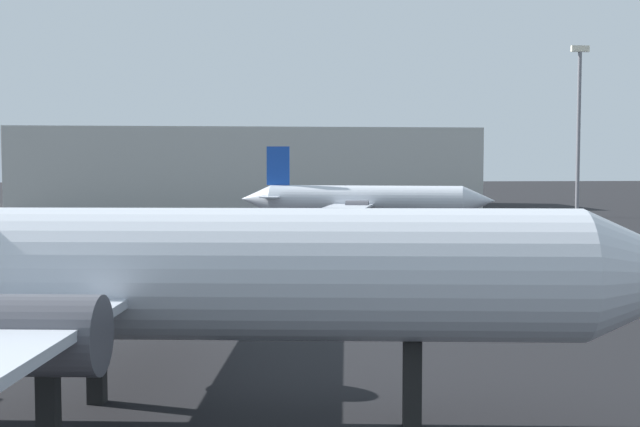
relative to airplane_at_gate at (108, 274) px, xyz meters
name	(u,v)px	position (x,y,z in m)	size (l,w,h in m)	color
airplane_at_gate	(108,274)	(0.00, 0.00, 0.00)	(32.91, 24.71, 10.94)	silver
airplane_far_left	(363,200)	(16.80, 61.61, -0.87)	(26.53, 18.98, 8.89)	silver
light_mast_right	(579,122)	(48.47, 80.73, 8.37)	(2.40, 0.50, 22.45)	slate
terminal_building	(249,168)	(5.76, 111.80, 2.18)	(72.86, 20.53, 12.66)	#B7B7B2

